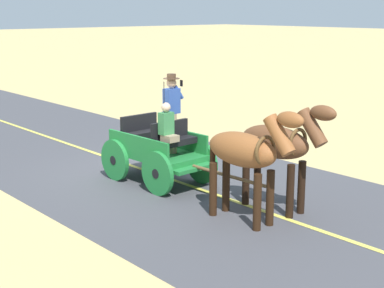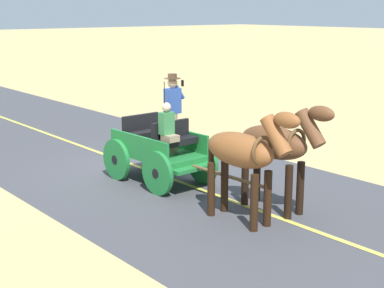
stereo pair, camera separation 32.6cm
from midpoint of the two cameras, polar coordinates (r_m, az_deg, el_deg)
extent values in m
plane|color=tan|center=(14.30, -5.13, -2.68)|extent=(200.00, 200.00, 0.00)
cube|color=#424247|center=(14.30, -5.13, -2.67)|extent=(6.69, 160.00, 0.01)
cube|color=#DBCC4C|center=(14.30, -5.13, -2.65)|extent=(0.12, 160.00, 0.00)
cube|color=#1E7233|center=(13.27, -4.10, -0.96)|extent=(1.28, 2.24, 0.12)
cube|color=#1E7233|center=(13.56, -2.25, 0.58)|extent=(0.13, 2.09, 0.44)
cube|color=#1E7233|center=(12.87, -6.10, -0.17)|extent=(0.13, 2.09, 0.44)
cube|color=#1E7233|center=(12.40, -0.54, -2.42)|extent=(1.09, 0.28, 0.08)
cube|color=#1E7233|center=(14.24, -7.13, -0.80)|extent=(0.73, 0.23, 0.06)
cube|color=black|center=(12.73, -2.42, 0.21)|extent=(1.03, 0.40, 0.14)
cube|color=black|center=(12.82, -2.95, 1.30)|extent=(1.02, 0.12, 0.44)
cube|color=black|center=(13.57, -5.45, 0.97)|extent=(1.03, 0.40, 0.14)
cube|color=black|center=(13.66, -5.93, 1.99)|extent=(1.02, 0.12, 0.44)
cylinder|color=#1E7233|center=(13.17, 0.22, -1.85)|extent=(0.13, 0.96, 0.96)
cylinder|color=black|center=(13.17, 0.22, -1.85)|extent=(0.13, 0.22, 0.21)
cylinder|color=#1E7233|center=(12.35, -4.19, -2.91)|extent=(0.13, 0.96, 0.96)
cylinder|color=black|center=(12.35, -4.19, -2.91)|extent=(0.13, 0.22, 0.21)
cylinder|color=#1E7233|center=(14.29, -4.01, -0.68)|extent=(0.13, 0.96, 0.96)
cylinder|color=black|center=(14.29, -4.01, -0.68)|extent=(0.13, 0.22, 0.21)
cylinder|color=#1E7233|center=(13.54, -8.28, -1.57)|extent=(0.13, 0.96, 0.96)
cylinder|color=black|center=(13.54, -8.28, -1.57)|extent=(0.13, 0.22, 0.21)
cylinder|color=brown|center=(11.71, 2.70, -3.12)|extent=(0.14, 2.00, 0.07)
cylinder|color=black|center=(12.40, -3.50, 3.15)|extent=(0.02, 0.02, 1.30)
cylinder|color=#998466|center=(13.00, -2.71, 1.07)|extent=(0.22, 0.22, 0.90)
cube|color=#2D4C99|center=(12.87, -2.75, 4.25)|extent=(0.35, 0.23, 0.56)
sphere|color=tan|center=(12.81, -2.77, 6.01)|extent=(0.22, 0.22, 0.22)
cylinder|color=#473323|center=(12.80, -2.77, 6.46)|extent=(0.36, 0.36, 0.01)
cylinder|color=#473323|center=(12.80, -2.77, 6.68)|extent=(0.20, 0.20, 0.10)
cylinder|color=#2D4C99|center=(12.93, -2.03, 5.10)|extent=(0.26, 0.09, 0.32)
cube|color=black|center=(12.93, -1.78, 6.00)|extent=(0.02, 0.07, 0.14)
cube|color=#998466|center=(12.45, -2.94, 0.57)|extent=(0.29, 0.33, 0.14)
cube|color=#387F47|center=(12.48, -3.31, 2.05)|extent=(0.31, 0.21, 0.48)
sphere|color=beige|center=(12.42, -3.33, 3.63)|extent=(0.20, 0.20, 0.20)
ellipsoid|color=brown|center=(11.34, 7.29, 0.22)|extent=(0.66, 1.59, 0.64)
cylinder|color=black|center=(11.39, 9.90, -4.23)|extent=(0.15, 0.15, 1.05)
cylinder|color=black|center=(11.11, 8.80, -4.64)|extent=(0.15, 0.15, 1.05)
cylinder|color=black|center=(12.02, 5.67, -3.16)|extent=(0.15, 0.15, 1.05)
cylinder|color=black|center=(11.75, 4.53, -3.52)|extent=(0.15, 0.15, 1.05)
cylinder|color=brown|center=(10.77, 10.88, 1.57)|extent=(0.30, 0.66, 0.73)
ellipsoid|color=brown|center=(10.60, 11.92, 3.00)|extent=(0.25, 0.55, 0.28)
cube|color=black|center=(10.78, 10.80, 1.78)|extent=(0.09, 0.51, 0.56)
cylinder|color=black|center=(11.87, 4.44, -0.64)|extent=(0.11, 0.11, 0.70)
torus|color=brown|center=(11.00, 9.54, 0.17)|extent=(0.55, 0.10, 0.55)
ellipsoid|color=brown|center=(10.65, 4.05, -0.55)|extent=(0.64, 1.59, 0.64)
cylinder|color=black|center=(10.68, 6.82, -5.30)|extent=(0.15, 0.15, 1.05)
cylinder|color=black|center=(10.41, 5.54, -5.75)|extent=(0.15, 0.15, 1.05)
cylinder|color=black|center=(11.36, 2.55, -4.08)|extent=(0.15, 0.15, 1.05)
cylinder|color=black|center=(11.11, 1.25, -4.47)|extent=(0.15, 0.15, 1.05)
cylinder|color=brown|center=(10.03, 7.66, 0.85)|extent=(0.29, 0.66, 0.73)
ellipsoid|color=brown|center=(9.84, 8.72, 2.37)|extent=(0.25, 0.55, 0.28)
cube|color=black|center=(10.04, 7.58, 1.07)|extent=(0.09, 0.50, 0.56)
cylinder|color=black|center=(11.22, 1.21, -1.41)|extent=(0.11, 0.11, 0.70)
torus|color=brown|center=(10.29, 6.32, -0.64)|extent=(0.55, 0.10, 0.55)
camera|label=1|loc=(0.16, -90.76, -0.18)|focal=54.24mm
camera|label=2|loc=(0.16, 89.24, 0.18)|focal=54.24mm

